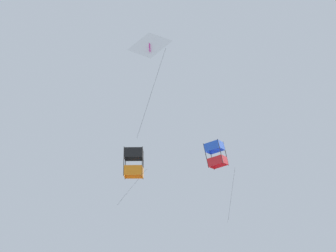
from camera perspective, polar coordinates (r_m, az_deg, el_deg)
kite_delta_mid_left at (r=33.27m, az=-1.80°, el=7.89°), size 1.94×1.20×7.93m
kite_box_upper_right at (r=41.20m, az=4.78°, el=-2.85°), size 2.39×2.12×7.10m
kite_box_near_right at (r=40.01m, az=-3.43°, el=-3.69°), size 1.83×2.14×4.92m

